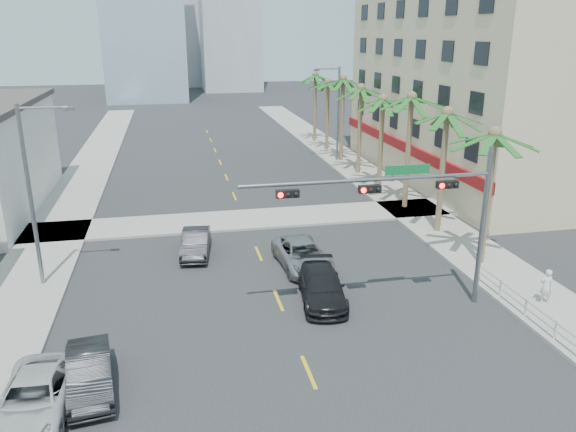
# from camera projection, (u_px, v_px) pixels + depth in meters

# --- Properties ---
(sidewalk_right) EXTENTS (4.00, 120.00, 0.15)m
(sidewalk_right) POSITION_uv_depth(u_px,v_px,m) (424.00, 217.00, 38.11)
(sidewalk_right) COLOR gray
(sidewalk_right) RESTS_ON ground
(sidewalk_left) EXTENTS (4.00, 120.00, 0.15)m
(sidewalk_left) POSITION_uv_depth(u_px,v_px,m) (49.00, 243.00, 33.44)
(sidewalk_left) COLOR gray
(sidewalk_left) RESTS_ON ground
(sidewalk_cross) EXTENTS (80.00, 4.00, 0.15)m
(sidewalk_cross) POSITION_uv_depth(u_px,v_px,m) (245.00, 220.00, 37.63)
(sidewalk_cross) COLOR gray
(sidewalk_cross) RESTS_ON ground
(building_right) EXTENTS (15.25, 28.00, 15.00)m
(building_right) POSITION_uv_depth(u_px,v_px,m) (490.00, 89.00, 47.02)
(building_right) COLOR beige
(building_right) RESTS_ON ground
(traffic_signal_mast) EXTENTS (11.12, 0.54, 7.20)m
(traffic_signal_mast) POSITION_uv_depth(u_px,v_px,m) (418.00, 203.00, 24.14)
(traffic_signal_mast) COLOR slate
(traffic_signal_mast) RESTS_ON ground
(palm_tree_0) EXTENTS (4.80, 4.80, 7.80)m
(palm_tree_0) POSITION_uv_depth(u_px,v_px,m) (495.00, 135.00, 28.40)
(palm_tree_0) COLOR brown
(palm_tree_0) RESTS_ON ground
(palm_tree_1) EXTENTS (4.80, 4.80, 8.16)m
(palm_tree_1) POSITION_uv_depth(u_px,v_px,m) (447.00, 114.00, 33.12)
(palm_tree_1) COLOR brown
(palm_tree_1) RESTS_ON ground
(palm_tree_2) EXTENTS (4.80, 4.80, 8.52)m
(palm_tree_2) POSITION_uv_depth(u_px,v_px,m) (412.00, 99.00, 37.85)
(palm_tree_2) COLOR brown
(palm_tree_2) RESTS_ON ground
(palm_tree_3) EXTENTS (4.80, 4.80, 7.80)m
(palm_tree_3) POSITION_uv_depth(u_px,v_px,m) (383.00, 100.00, 42.90)
(palm_tree_3) COLOR brown
(palm_tree_3) RESTS_ON ground
(palm_tree_4) EXTENTS (4.80, 4.80, 8.16)m
(palm_tree_4) POSITION_uv_depth(u_px,v_px,m) (361.00, 89.00, 47.62)
(palm_tree_4) COLOR brown
(palm_tree_4) RESTS_ON ground
(palm_tree_5) EXTENTS (4.80, 4.80, 8.52)m
(palm_tree_5) POSITION_uv_depth(u_px,v_px,m) (343.00, 80.00, 52.35)
(palm_tree_5) COLOR brown
(palm_tree_5) RESTS_ON ground
(palm_tree_6) EXTENTS (4.80, 4.80, 7.80)m
(palm_tree_6) POSITION_uv_depth(u_px,v_px,m) (328.00, 83.00, 57.40)
(palm_tree_6) COLOR brown
(palm_tree_6) RESTS_ON ground
(palm_tree_7) EXTENTS (4.80, 4.80, 8.16)m
(palm_tree_7) POSITION_uv_depth(u_px,v_px,m) (315.00, 76.00, 62.12)
(palm_tree_7) COLOR brown
(palm_tree_7) RESTS_ON ground
(streetlight_left) EXTENTS (2.55, 0.25, 9.00)m
(streetlight_left) POSITION_uv_depth(u_px,v_px,m) (34.00, 188.00, 26.50)
(streetlight_left) COLOR slate
(streetlight_left) RESTS_ON ground
(streetlight_right) EXTENTS (2.55, 0.25, 9.00)m
(streetlight_right) POSITION_uv_depth(u_px,v_px,m) (336.00, 109.00, 53.08)
(streetlight_right) COLOR slate
(streetlight_right) RESTS_ON ground
(guardrail) EXTENTS (0.08, 8.08, 1.00)m
(guardrail) POSITION_uv_depth(u_px,v_px,m) (526.00, 305.00, 24.58)
(guardrail) COLOR silver
(guardrail) RESTS_ON ground
(car_parked_mid) EXTENTS (2.05, 4.43, 1.40)m
(car_parked_mid) POSITION_uv_depth(u_px,v_px,m) (90.00, 373.00, 19.67)
(car_parked_mid) COLOR black
(car_parked_mid) RESTS_ON ground
(car_parked_far) EXTENTS (2.56, 5.07, 1.37)m
(car_parked_far) POSITION_uv_depth(u_px,v_px,m) (34.00, 399.00, 18.31)
(car_parked_far) COLOR silver
(car_parked_far) RESTS_ON ground
(car_lane_left) EXTENTS (1.98, 4.40, 1.40)m
(car_lane_left) POSITION_uv_depth(u_px,v_px,m) (196.00, 243.00, 31.76)
(car_lane_left) COLOR black
(car_lane_left) RESTS_ON ground
(car_lane_center) EXTENTS (2.70, 5.31, 1.44)m
(car_lane_center) POSITION_uv_depth(u_px,v_px,m) (302.00, 255.00, 30.02)
(car_lane_center) COLOR #A3A3A7
(car_lane_center) RESTS_ON ground
(car_lane_right) EXTENTS (2.59, 5.10, 1.42)m
(car_lane_right) POSITION_uv_depth(u_px,v_px,m) (322.00, 287.00, 26.29)
(car_lane_right) COLOR black
(car_lane_right) RESTS_ON ground
(pedestrian) EXTENTS (0.64, 0.45, 1.68)m
(pedestrian) POSITION_uv_depth(u_px,v_px,m) (546.00, 286.00, 25.69)
(pedestrian) COLOR silver
(pedestrian) RESTS_ON sidewalk_right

